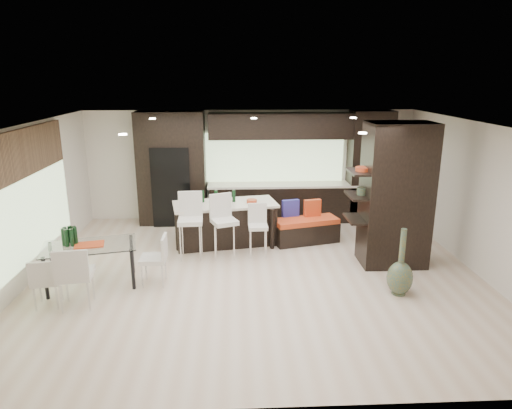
{
  "coord_description": "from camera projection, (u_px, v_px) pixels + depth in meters",
  "views": [
    {
      "loc": [
        -0.39,
        -7.67,
        3.5
      ],
      "look_at": [
        0.0,
        0.6,
        1.15
      ],
      "focal_mm": 32.0,
      "sensor_mm": 36.0,
      "label": 1
    }
  ],
  "objects": [
    {
      "name": "ground",
      "position": [
        258.0,
        274.0,
        8.34
      ],
      "size": [
        8.0,
        8.0,
        0.0
      ],
      "primitive_type": "plane",
      "color": "beige",
      "rests_on": "ground"
    },
    {
      "name": "back_wall",
      "position": [
        251.0,
        165.0,
        11.34
      ],
      "size": [
        8.0,
        0.02,
        2.7
      ],
      "primitive_type": "cube",
      "color": "silver",
      "rests_on": "ground"
    },
    {
      "name": "left_wall",
      "position": [
        24.0,
        206.0,
        7.79
      ],
      "size": [
        0.02,
        7.0,
        2.7
      ],
      "primitive_type": "cube",
      "color": "silver",
      "rests_on": "ground"
    },
    {
      "name": "right_wall",
      "position": [
        480.0,
        200.0,
        8.16
      ],
      "size": [
        0.02,
        7.0,
        2.7
      ],
      "primitive_type": "cube",
      "color": "silver",
      "rests_on": "ground"
    },
    {
      "name": "ceiling",
      "position": [
        258.0,
        125.0,
        7.61
      ],
      "size": [
        8.0,
        7.0,
        0.02
      ],
      "primitive_type": "cube",
      "color": "white",
      "rests_on": "ground"
    },
    {
      "name": "window_left",
      "position": [
        32.0,
        203.0,
        7.99
      ],
      "size": [
        0.04,
        3.2,
        1.9
      ],
      "primitive_type": "cube",
      "color": "#B2D199",
      "rests_on": "left_wall"
    },
    {
      "name": "window_back",
      "position": [
        275.0,
        157.0,
        11.27
      ],
      "size": [
        3.4,
        0.04,
        1.2
      ],
      "primitive_type": "cube",
      "color": "#B2D199",
      "rests_on": "back_wall"
    },
    {
      "name": "stone_accent",
      "position": [
        26.0,
        152.0,
        7.74
      ],
      "size": [
        0.08,
        3.0,
        0.8
      ],
      "primitive_type": "cube",
      "color": "brown",
      "rests_on": "left_wall"
    },
    {
      "name": "ceiling_spots",
      "position": [
        257.0,
        125.0,
        7.85
      ],
      "size": [
        4.0,
        3.0,
        0.02
      ],
      "primitive_type": "cube",
      "color": "white",
      "rests_on": "ceiling"
    },
    {
      "name": "back_cabinetry",
      "position": [
        272.0,
        167.0,
        11.04
      ],
      "size": [
        6.8,
        0.68,
        2.7
      ],
      "primitive_type": "cube",
      "color": "black",
      "rests_on": "ground"
    },
    {
      "name": "refrigerator",
      "position": [
        173.0,
        185.0,
        11.0
      ],
      "size": [
        0.9,
        0.68,
        1.9
      ],
      "primitive_type": "cube",
      "color": "black",
      "rests_on": "ground"
    },
    {
      "name": "partition_column",
      "position": [
        396.0,
        195.0,
        8.48
      ],
      "size": [
        1.2,
        0.8,
        2.7
      ],
      "primitive_type": "cube",
      "color": "black",
      "rests_on": "ground"
    },
    {
      "name": "kitchen_island",
      "position": [
        225.0,
        223.0,
        9.76
      ],
      "size": [
        2.28,
        1.3,
        0.9
      ],
      "primitive_type": "cube",
      "rotation": [
        0.0,
        0.0,
        0.18
      ],
      "color": "black",
      "rests_on": "ground"
    },
    {
      "name": "stool_left",
      "position": [
        191.0,
        233.0,
        8.94
      ],
      "size": [
        0.49,
        0.49,
        1.06
      ],
      "primitive_type": "cube",
      "rotation": [
        0.0,
        0.0,
        0.04
      ],
      "color": "silver",
      "rests_on": "ground"
    },
    {
      "name": "stool_mid",
      "position": [
        225.0,
        233.0,
        8.98
      ],
      "size": [
        0.59,
        0.59,
        1.02
      ],
      "primitive_type": "cube",
      "rotation": [
        0.0,
        0.0,
        0.38
      ],
      "color": "silver",
      "rests_on": "ground"
    },
    {
      "name": "stool_right",
      "position": [
        258.0,
        236.0,
        9.07
      ],
      "size": [
        0.39,
        0.39,
        0.85
      ],
      "primitive_type": "cube",
      "rotation": [
        0.0,
        0.0,
        0.03
      ],
      "color": "silver",
      "rests_on": "ground"
    },
    {
      "name": "bench",
      "position": [
        306.0,
        230.0,
        9.86
      ],
      "size": [
        1.48,
        0.87,
        0.53
      ],
      "primitive_type": "cube",
      "rotation": [
        0.0,
        0.0,
        0.26
      ],
      "color": "black",
      "rests_on": "ground"
    },
    {
      "name": "floor_vase",
      "position": [
        401.0,
        262.0,
        7.42
      ],
      "size": [
        0.44,
        0.44,
        1.14
      ],
      "primitive_type": null,
      "rotation": [
        0.0,
        0.0,
        -0.06
      ],
      "color": "#425038",
      "rests_on": "ground"
    },
    {
      "name": "dining_table",
      "position": [
        92.0,
        265.0,
        7.81
      ],
      "size": [
        1.67,
        1.17,
        0.73
      ],
      "primitive_type": "cube",
      "rotation": [
        0.0,
        0.0,
        0.22
      ],
      "color": "white",
      "rests_on": "ground"
    },
    {
      "name": "chair_near",
      "position": [
        76.0,
        279.0,
        7.04
      ],
      "size": [
        0.57,
        0.57,
        0.95
      ],
      "primitive_type": "cube",
      "rotation": [
        0.0,
        0.0,
        0.12
      ],
      "color": "silver",
      "rests_on": "ground"
    },
    {
      "name": "chair_far",
      "position": [
        47.0,
        284.0,
        7.1
      ],
      "size": [
        0.46,
        0.46,
        0.75
      ],
      "primitive_type": "cube",
      "rotation": [
        0.0,
        0.0,
        0.14
      ],
      "color": "silver",
      "rests_on": "ground"
    },
    {
      "name": "chair_end",
      "position": [
        154.0,
        262.0,
        7.84
      ],
      "size": [
        0.44,
        0.44,
        0.81
      ],
      "primitive_type": "cube",
      "rotation": [
        0.0,
        0.0,
        1.57
      ],
      "color": "silver",
      "rests_on": "ground"
    }
  ]
}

